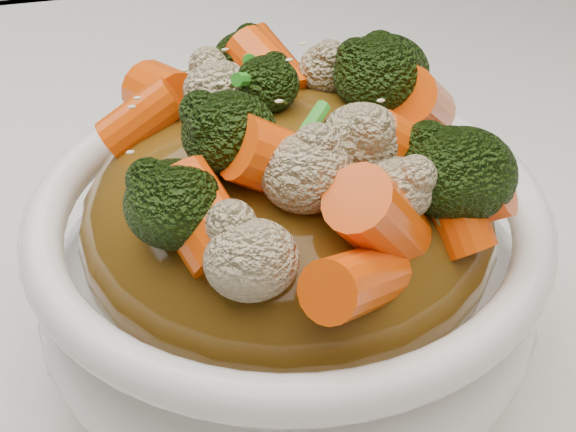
{
  "coord_description": "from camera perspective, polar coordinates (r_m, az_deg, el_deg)",
  "views": [
    {
      "loc": [
        -0.04,
        -0.31,
        1.04
      ],
      "look_at": [
        0.03,
        -0.03,
        0.82
      ],
      "focal_mm": 55.0,
      "sensor_mm": 36.0,
      "label": 1
    }
  ],
  "objects": [
    {
      "name": "tablecloth",
      "position": [
        0.44,
        -4.1,
        -8.21
      ],
      "size": [
        1.2,
        0.8,
        0.04
      ],
      "primitive_type": "cube",
      "color": "white",
      "rests_on": "dining_table"
    },
    {
      "name": "bowl",
      "position": [
        0.38,
        0.0,
        -3.84
      ],
      "size": [
        0.22,
        0.22,
        0.08
      ],
      "primitive_type": null,
      "rotation": [
        0.0,
        0.0,
        -0.05
      ],
      "color": "white",
      "rests_on": "tablecloth"
    },
    {
      "name": "sauce_base",
      "position": [
        0.36,
        0.0,
        -0.37
      ],
      "size": [
        0.18,
        0.18,
        0.09
      ],
      "primitive_type": "ellipsoid",
      "rotation": [
        0.0,
        0.0,
        -0.05
      ],
      "color": "#5B3C0F",
      "rests_on": "bowl"
    },
    {
      "name": "carrots",
      "position": [
        0.33,
        0.0,
        8.15
      ],
      "size": [
        0.18,
        0.18,
        0.05
      ],
      "primitive_type": null,
      "rotation": [
        0.0,
        0.0,
        -0.05
      ],
      "color": "#FF5308",
      "rests_on": "sauce_base"
    },
    {
      "name": "broccoli",
      "position": [
        0.33,
        0.0,
        8.0
      ],
      "size": [
        0.18,
        0.18,
        0.04
      ],
      "primitive_type": null,
      "rotation": [
        0.0,
        0.0,
        -0.05
      ],
      "color": "black",
      "rests_on": "sauce_base"
    },
    {
      "name": "cauliflower",
      "position": [
        0.33,
        0.0,
        7.7
      ],
      "size": [
        0.18,
        0.18,
        0.04
      ],
      "primitive_type": null,
      "rotation": [
        0.0,
        0.0,
        -0.05
      ],
      "color": "#CDB98C",
      "rests_on": "sauce_base"
    },
    {
      "name": "scallions",
      "position": [
        0.33,
        0.0,
        8.3
      ],
      "size": [
        0.13,
        0.13,
        0.02
      ],
      "primitive_type": null,
      "rotation": [
        0.0,
        0.0,
        -0.05
      ],
      "color": "#2C9422",
      "rests_on": "sauce_base"
    },
    {
      "name": "sesame_seeds",
      "position": [
        0.33,
        0.0,
        8.3
      ],
      "size": [
        0.16,
        0.16,
        0.01
      ],
      "primitive_type": null,
      "rotation": [
        0.0,
        0.0,
        -0.05
      ],
      "color": "beige",
      "rests_on": "sauce_base"
    }
  ]
}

